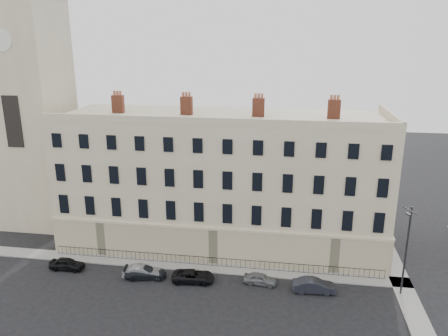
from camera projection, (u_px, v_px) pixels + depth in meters
The scene contains 13 objects.
ground at pixel (266, 300), 40.25m from camera, with size 160.00×160.00×0.00m, color black.
terrace at pixel (222, 180), 50.29m from camera, with size 36.22×12.22×17.00m.
church_tower at pixel (28, 77), 52.50m from camera, with size 8.00×8.13×44.00m.
pavement_terrace at pixel (175, 265), 46.43m from camera, with size 48.00×2.00×0.12m, color gray.
pavement_east_return at pixel (394, 267), 45.91m from camera, with size 2.00×24.00×0.12m, color gray.
railings at pixel (212, 262), 46.08m from camera, with size 35.00×0.04×0.96m.
car_a at pixel (67, 264), 45.52m from camera, with size 1.46×3.64×1.24m, color black.
car_b at pixel (142, 272), 43.91m from camera, with size 1.35×3.87×1.28m, color slate.
car_c at pixel (145, 272), 43.89m from camera, with size 1.70×4.19×1.22m, color black.
car_d at pixel (193, 276), 43.23m from camera, with size 1.94×4.21×1.17m, color black.
car_e at pixel (260, 279), 42.82m from camera, with size 1.32×3.28×1.12m, color slate.
car_f at pixel (314, 286), 41.44m from camera, with size 1.40×4.03×1.33m, color #22242E.
streetlamp at pixel (406, 248), 39.69m from camera, with size 0.93×1.81×8.91m.
Camera 1 is at (1.50, -35.20, 23.32)m, focal length 35.00 mm.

